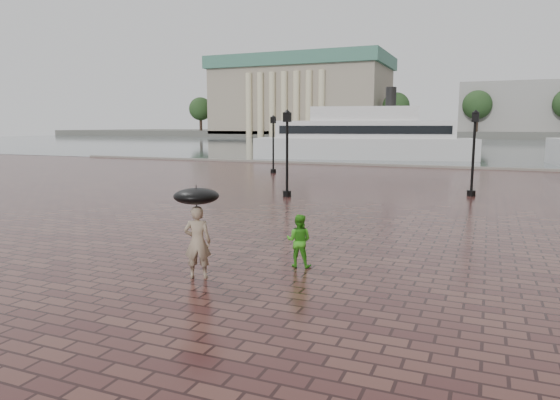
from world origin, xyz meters
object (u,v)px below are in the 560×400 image
object	(u,v)px
child_pedestrian	(299,241)
ferry_near	(363,138)
street_lamps	(335,149)
adult_pedestrian	(198,242)

from	to	relation	value
child_pedestrian	ferry_near	distance (m)	44.51
street_lamps	adult_pedestrian	distance (m)	19.60
street_lamps	adult_pedestrian	size ratio (longest dim) A/B	8.57
child_pedestrian	adult_pedestrian	bearing A→B (deg)	37.99
street_lamps	adult_pedestrian	bearing A→B (deg)	-83.25
child_pedestrian	ferry_near	size ratio (longest dim) A/B	0.06
adult_pedestrian	ferry_near	bearing A→B (deg)	-104.74
adult_pedestrian	child_pedestrian	distance (m)	2.71
child_pedestrian	street_lamps	bearing A→B (deg)	-82.64
street_lamps	ferry_near	size ratio (longest dim) A/B	0.62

